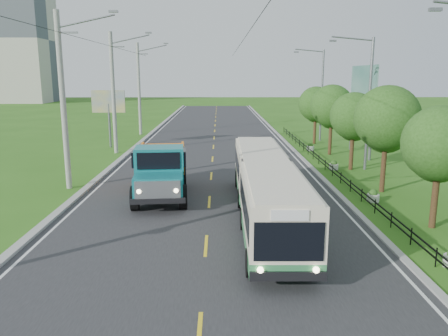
{
  "coord_description": "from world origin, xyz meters",
  "views": [
    {
      "loc": [
        0.52,
        -15.98,
        6.48
      ],
      "look_at": [
        0.77,
        5.65,
        1.9
      ],
      "focal_mm": 35.0,
      "sensor_mm": 36.0,
      "label": 1
    }
  ],
  "objects_px": {
    "tree_third": "(387,122)",
    "tree_fifth": "(332,108)",
    "streetlight_mid": "(367,99)",
    "planter_near": "(373,196)",
    "planter_mid": "(334,166)",
    "tree_second": "(440,147)",
    "billboard_right": "(363,90)",
    "dump_truck": "(161,167)",
    "billboard_left": "(109,105)",
    "pole_mid": "(114,93)",
    "tree_back": "(316,106)",
    "bus": "(266,184)",
    "streetlight_far": "(320,92)",
    "pole_far": "(139,89)",
    "tree_fourth": "(354,118)",
    "pole_near": "(64,101)",
    "planter_far": "(310,147)"
  },
  "relations": [
    {
      "from": "streetlight_far",
      "to": "tree_third",
      "type": "bearing_deg",
      "value": -92.27
    },
    {
      "from": "pole_far",
      "to": "streetlight_mid",
      "type": "bearing_deg",
      "value": -45.14
    },
    {
      "from": "planter_mid",
      "to": "tree_second",
      "type": "bearing_deg",
      "value": -83.95
    },
    {
      "from": "streetlight_mid",
      "to": "bus",
      "type": "distance_m",
      "value": 13.86
    },
    {
      "from": "tree_back",
      "to": "planter_mid",
      "type": "distance_m",
      "value": 12.66
    },
    {
      "from": "tree_back",
      "to": "streetlight_far",
      "type": "xyz_separation_m",
      "value": [
        0.79,
        1.86,
        1.25
      ]
    },
    {
      "from": "tree_second",
      "to": "billboard_right",
      "type": "height_order",
      "value": "billboard_right"
    },
    {
      "from": "pole_mid",
      "to": "dump_truck",
      "type": "relative_size",
      "value": 1.41
    },
    {
      "from": "tree_third",
      "to": "billboard_left",
      "type": "xyz_separation_m",
      "value": [
        -19.36,
        15.86,
        -0.12
      ]
    },
    {
      "from": "tree_third",
      "to": "billboard_right",
      "type": "height_order",
      "value": "billboard_right"
    },
    {
      "from": "tree_third",
      "to": "tree_fourth",
      "type": "xyz_separation_m",
      "value": [
        -0.0,
        6.0,
        -0.4
      ]
    },
    {
      "from": "tree_fifth",
      "to": "bus",
      "type": "height_order",
      "value": "tree_fifth"
    },
    {
      "from": "tree_second",
      "to": "streetlight_far",
      "type": "relative_size",
      "value": 0.58
    },
    {
      "from": "pole_near",
      "to": "tree_second",
      "type": "bearing_deg",
      "value": -20.74
    },
    {
      "from": "pole_far",
      "to": "tree_fourth",
      "type": "height_order",
      "value": "pole_far"
    },
    {
      "from": "tree_second",
      "to": "dump_truck",
      "type": "bearing_deg",
      "value": 158.29
    },
    {
      "from": "pole_near",
      "to": "billboard_left",
      "type": "height_order",
      "value": "pole_near"
    },
    {
      "from": "pole_near",
      "to": "tree_third",
      "type": "relative_size",
      "value": 1.67
    },
    {
      "from": "tree_second",
      "to": "planter_mid",
      "type": "relative_size",
      "value": 7.91
    },
    {
      "from": "pole_near",
      "to": "planter_far",
      "type": "distance_m",
      "value": 21.83
    },
    {
      "from": "pole_near",
      "to": "planter_far",
      "type": "height_order",
      "value": "pole_near"
    },
    {
      "from": "bus",
      "to": "pole_near",
      "type": "bearing_deg",
      "value": 152.34
    },
    {
      "from": "tree_back",
      "to": "streetlight_mid",
      "type": "bearing_deg",
      "value": -86.3
    },
    {
      "from": "tree_third",
      "to": "tree_fifth",
      "type": "relative_size",
      "value": 1.03
    },
    {
      "from": "pole_far",
      "to": "bus",
      "type": "xyz_separation_m",
      "value": [
        10.88,
        -29.83,
        -3.43
      ]
    },
    {
      "from": "planter_mid",
      "to": "tree_fifth",
      "type": "bearing_deg",
      "value": 78.44
    },
    {
      "from": "pole_far",
      "to": "dump_truck",
      "type": "distance_m",
      "value": 26.71
    },
    {
      "from": "streetlight_mid",
      "to": "tree_back",
      "type": "bearing_deg",
      "value": 93.7
    },
    {
      "from": "tree_third",
      "to": "planter_far",
      "type": "bearing_deg",
      "value": 95.18
    },
    {
      "from": "planter_mid",
      "to": "billboard_left",
      "type": "xyz_separation_m",
      "value": [
        -18.1,
        10.0,
        3.58
      ]
    },
    {
      "from": "tree_second",
      "to": "tree_fifth",
      "type": "xyz_separation_m",
      "value": [
        0.0,
        18.0,
        0.33
      ]
    },
    {
      "from": "pole_near",
      "to": "streetlight_mid",
      "type": "relative_size",
      "value": 1.1
    },
    {
      "from": "streetlight_far",
      "to": "billboard_right",
      "type": "xyz_separation_m",
      "value": [
        1.66,
        -8.0,
        0.44
      ]
    },
    {
      "from": "tree_fifth",
      "to": "planter_mid",
      "type": "relative_size",
      "value": 8.66
    },
    {
      "from": "tree_back",
      "to": "planter_far",
      "type": "xyz_separation_m",
      "value": [
        -1.26,
        -4.14,
        -3.37
      ]
    },
    {
      "from": "pole_near",
      "to": "billboard_right",
      "type": "distance_m",
      "value": 23.32
    },
    {
      "from": "tree_fourth",
      "to": "bus",
      "type": "distance_m",
      "value": 13.28
    },
    {
      "from": "bus",
      "to": "planter_far",
      "type": "bearing_deg",
      "value": 72.88
    },
    {
      "from": "tree_fifth",
      "to": "tree_back",
      "type": "xyz_separation_m",
      "value": [
        -0.0,
        6.0,
        -0.2
      ]
    },
    {
      "from": "tree_second",
      "to": "billboard_right",
      "type": "xyz_separation_m",
      "value": [
        2.44,
        17.86,
        1.83
      ]
    },
    {
      "from": "pole_near",
      "to": "tree_third",
      "type": "distance_m",
      "value": 18.17
    },
    {
      "from": "billboard_left",
      "to": "pole_mid",
      "type": "bearing_deg",
      "value": -67.58
    },
    {
      "from": "streetlight_far",
      "to": "billboard_right",
      "type": "relative_size",
      "value": 1.24
    },
    {
      "from": "planter_far",
      "to": "dump_truck",
      "type": "height_order",
      "value": "dump_truck"
    },
    {
      "from": "tree_fifth",
      "to": "streetlight_far",
      "type": "height_order",
      "value": "streetlight_far"
    },
    {
      "from": "tree_third",
      "to": "tree_fourth",
      "type": "relative_size",
      "value": 1.11
    },
    {
      "from": "billboard_right",
      "to": "dump_truck",
      "type": "xyz_separation_m",
      "value": [
        -14.94,
        -12.88,
        -3.7
      ]
    },
    {
      "from": "streetlight_mid",
      "to": "planter_near",
      "type": "bearing_deg",
      "value": -104.32
    },
    {
      "from": "tree_fourth",
      "to": "billboard_left",
      "type": "bearing_deg",
      "value": 153.01
    },
    {
      "from": "planter_mid",
      "to": "planter_far",
      "type": "bearing_deg",
      "value": 90.0
    }
  ]
}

